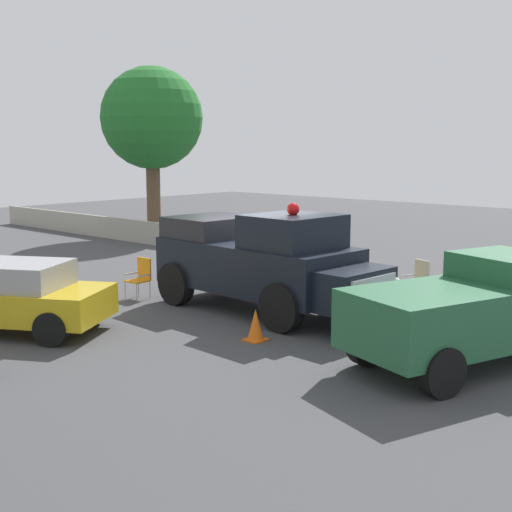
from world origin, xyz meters
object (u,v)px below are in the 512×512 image
object	(u,v)px
lawn_chair_by_car	(141,275)
traffic_cone	(256,325)
lawn_chair_spare	(418,278)
oak_tree_left	(152,119)
vintage_fire_truck	(263,261)
parked_pickup	(474,310)
spectator_standing	(286,247)
classic_hot_rod	(4,296)

from	to	relation	value
lawn_chair_by_car	traffic_cone	distance (m)	4.84
lawn_chair_spare	traffic_cone	size ratio (longest dim) A/B	1.61
oak_tree_left	traffic_cone	world-z (taller)	oak_tree_left
vintage_fire_truck	parked_pickup	size ratio (longest dim) A/B	1.18
parked_pickup	spectator_standing	xyz separation A→B (m)	(7.35, -3.75, -0.02)
classic_hot_rod	lawn_chair_by_car	distance (m)	3.89
classic_hot_rod	vintage_fire_truck	bearing A→B (deg)	-120.48
traffic_cone	classic_hot_rod	bearing A→B (deg)	34.13
oak_tree_left	traffic_cone	size ratio (longest dim) A/B	11.25
classic_hot_rod	oak_tree_left	size ratio (longest dim) A/B	0.66
lawn_chair_by_car	oak_tree_left	bearing A→B (deg)	-41.03
vintage_fire_truck	traffic_cone	bearing A→B (deg)	127.99
parked_pickup	oak_tree_left	distance (m)	19.91
vintage_fire_truck	lawn_chair_by_car	bearing A→B (deg)	17.06
classic_hot_rod	lawn_chair_spare	distance (m)	9.67
classic_hot_rod	lawn_chair_spare	bearing A→B (deg)	-121.09
parked_pickup	spectator_standing	size ratio (longest dim) A/B	3.06
parked_pickup	oak_tree_left	xyz separation A→B (m)	(17.96, -7.64, 3.96)
parked_pickup	lawn_chair_spare	xyz separation A→B (m)	(3.21, -3.89, -0.40)
classic_hot_rod	parked_pickup	size ratio (longest dim) A/B	0.92
classic_hot_rod	spectator_standing	bearing A→B (deg)	-95.96
lawn_chair_by_car	spectator_standing	world-z (taller)	spectator_standing
parked_pickup	lawn_chair_spare	size ratio (longest dim) A/B	5.02
parked_pickup	traffic_cone	distance (m)	4.16
lawn_chair_by_car	classic_hot_rod	bearing A→B (deg)	95.70
oak_tree_left	lawn_chair_spare	bearing A→B (deg)	165.75
spectator_standing	traffic_cone	distance (m)	6.29
vintage_fire_truck	oak_tree_left	bearing A→B (deg)	-29.55
parked_pickup	traffic_cone	xyz separation A→B (m)	(3.84, 1.43, -0.68)
oak_tree_left	traffic_cone	bearing A→B (deg)	147.28
parked_pickup	lawn_chair_spare	bearing A→B (deg)	-50.49
spectator_standing	oak_tree_left	world-z (taller)	oak_tree_left
spectator_standing	oak_tree_left	xyz separation A→B (m)	(10.60, -3.89, 3.98)
vintage_fire_truck	lawn_chair_spare	size ratio (longest dim) A/B	5.94
traffic_cone	lawn_chair_by_car	bearing A→B (deg)	-10.92
lawn_chair_by_car	spectator_standing	size ratio (longest dim) A/B	0.61
parked_pickup	lawn_chair_by_car	xyz separation A→B (m)	(8.59, 0.51, -0.40)
lawn_chair_spare	traffic_cone	world-z (taller)	lawn_chair_spare
lawn_chair_spare	traffic_cone	distance (m)	5.37
parked_pickup	traffic_cone	bearing A→B (deg)	20.41
lawn_chair_spare	oak_tree_left	xyz separation A→B (m)	(14.75, -3.74, 4.36)
classic_hot_rod	traffic_cone	xyz separation A→B (m)	(-4.36, -2.96, -0.44)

